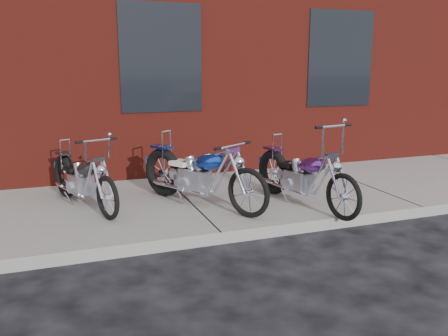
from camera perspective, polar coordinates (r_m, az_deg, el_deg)
name	(u,v)px	position (r m, az deg, el deg)	size (l,w,h in m)	color
ground	(221,244)	(5.72, -0.32, -9.18)	(120.00, 120.00, 0.00)	black
sidewalk	(187,204)	(7.05, -4.42, -4.36)	(22.00, 3.00, 0.15)	gray
chopper_purple	(303,178)	(6.75, 9.45, -1.21)	(0.62, 2.12, 1.20)	black
chopper_blue	(199,177)	(6.64, -2.98, -1.04)	(1.24, 2.04, 1.00)	black
chopper_third	(83,181)	(6.87, -16.60, -1.53)	(0.79, 1.93, 1.02)	black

